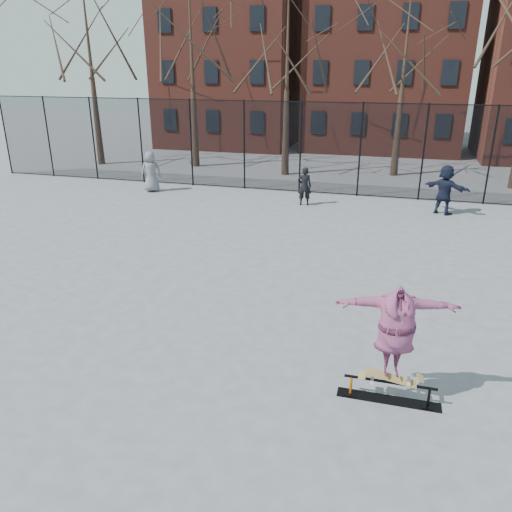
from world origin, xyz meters
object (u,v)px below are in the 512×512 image
(bystander_grey, at_px, (151,172))
(bystander_black, at_px, (304,186))
(skate_rail, at_px, (389,393))
(bystander_navy, at_px, (445,190))
(skater, at_px, (396,333))
(skateboard, at_px, (390,378))

(bystander_grey, bearing_deg, bystander_black, 147.57)
(skate_rail, distance_m, bystander_navy, 12.62)
(bystander_navy, bearing_deg, skater, 111.03)
(skater, bearing_deg, bystander_grey, 119.40)
(skateboard, distance_m, bystander_navy, 12.61)
(skate_rail, bearing_deg, bystander_navy, 82.37)
(skateboard, xyz_separation_m, skater, (0.00, 0.00, 0.87))
(skate_rail, distance_m, skateboard, 0.29)
(bystander_navy, bearing_deg, bystander_grey, 27.17)
(skater, bearing_deg, bystander_navy, 71.39)
(skater, relative_size, bystander_black, 1.28)
(bystander_navy, bearing_deg, bystander_black, 30.24)
(skate_rail, distance_m, bystander_grey, 16.84)
(skate_rail, xyz_separation_m, bystander_navy, (1.67, 12.49, 0.80))
(skater, distance_m, bystander_navy, 12.60)
(bystander_black, distance_m, bystander_navy, 5.43)
(skate_rail, relative_size, bystander_black, 1.12)
(skateboard, height_order, bystander_grey, bystander_grey)
(bystander_grey, height_order, bystander_black, bystander_grey)
(skate_rail, xyz_separation_m, bystander_grey, (-10.90, 12.81, 0.76))
(skate_rail, bearing_deg, bystander_grey, 130.38)
(skateboard, distance_m, skater, 0.87)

